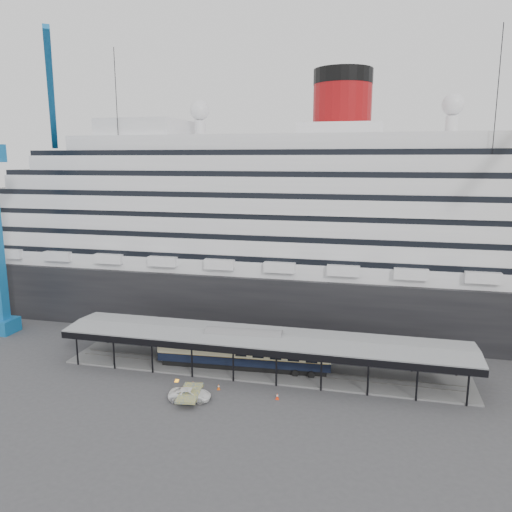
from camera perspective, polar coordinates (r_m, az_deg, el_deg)
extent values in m
plane|color=#3A3A3D|center=(66.62, -0.35, -14.67)|extent=(200.00, 200.00, 0.00)
cube|color=black|center=(94.49, 4.31, -3.66)|extent=(130.00, 30.00, 10.00)
cylinder|color=maroon|center=(90.91, 9.81, 16.24)|extent=(10.00, 10.00, 9.00)
cylinder|color=black|center=(91.55, 9.92, 19.51)|extent=(10.10, 10.10, 2.50)
sphere|color=silver|center=(96.34, -6.46, 16.20)|extent=(3.60, 3.60, 3.60)
sphere|color=silver|center=(91.45, 21.59, 15.81)|extent=(3.60, 3.60, 3.60)
cube|color=slate|center=(70.99, 0.64, -12.89)|extent=(56.00, 8.00, 0.24)
cube|color=slate|center=(70.28, 0.51, -13.00)|extent=(54.00, 0.08, 0.10)
cube|color=slate|center=(71.57, 0.77, -12.54)|extent=(54.00, 0.08, 0.10)
cube|color=black|center=(65.27, -0.25, -10.97)|extent=(56.00, 0.18, 0.90)
cube|color=black|center=(73.48, 1.44, -8.41)|extent=(56.00, 0.18, 0.90)
cube|color=slate|center=(69.10, 0.65, -9.05)|extent=(56.00, 9.00, 0.24)
cube|color=#176BAD|center=(95.29, -26.90, -7.11)|extent=(4.00, 4.00, 2.40)
cube|color=#176BAD|center=(91.19, -22.38, 16.72)|extent=(12.92, 17.86, 16.80)
cylinder|color=black|center=(91.32, -15.18, 7.32)|extent=(0.12, 0.12, 47.21)
cylinder|color=black|center=(80.28, 25.02, 6.22)|extent=(0.12, 0.12, 47.21)
imported|color=white|center=(63.53, -7.56, -15.41)|extent=(5.39, 3.02, 1.42)
cube|color=black|center=(71.35, -1.40, -12.32)|extent=(23.16, 3.98, 0.77)
cube|color=black|center=(70.97, -1.40, -11.59)|extent=(24.28, 4.49, 1.21)
cube|color=beige|center=(70.47, -1.41, -10.60)|extent=(24.29, 4.53, 1.43)
cube|color=black|center=(70.13, -1.41, -9.89)|extent=(24.28, 4.49, 0.44)
cube|color=red|center=(67.19, -7.20, -14.52)|extent=(0.47, 0.47, 0.03)
cone|color=red|center=(67.05, -7.21, -14.25)|extent=(0.40, 0.40, 0.68)
cylinder|color=white|center=(67.02, -7.21, -14.20)|extent=(0.22, 0.22, 0.13)
cube|color=#F85C0D|center=(65.98, -4.29, -14.96)|extent=(0.45, 0.45, 0.03)
cone|color=#F85C0D|center=(65.82, -4.29, -14.68)|extent=(0.38, 0.38, 0.71)
cylinder|color=white|center=(65.79, -4.30, -14.63)|extent=(0.23, 0.23, 0.14)
cube|color=#FC330E|center=(63.52, 2.44, -16.02)|extent=(0.45, 0.45, 0.03)
cone|color=#FC330E|center=(63.34, 2.44, -15.70)|extent=(0.38, 0.38, 0.78)
cylinder|color=white|center=(63.31, 2.44, -15.64)|extent=(0.25, 0.25, 0.15)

